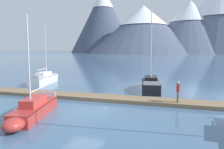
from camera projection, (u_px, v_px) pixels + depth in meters
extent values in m
plane|color=#426689|center=(84.00, 112.00, 15.76)|extent=(700.00, 700.00, 0.00)
cone|color=#424C60|center=(103.00, 21.00, 220.01)|extent=(64.02, 64.02, 63.35)
cone|color=#4C566B|center=(143.00, 30.00, 189.90)|extent=(93.96, 93.96, 40.50)
cone|color=white|center=(143.00, 16.00, 188.49)|extent=(41.53, 41.53, 17.05)
cone|color=slate|center=(190.00, 27.00, 188.26)|extent=(79.20, 79.20, 44.25)
cone|color=white|center=(190.00, 11.00, 186.68)|extent=(33.59, 33.59, 17.87)
cone|color=slate|center=(223.00, 14.00, 186.85)|extent=(89.93, 89.93, 65.58)
cube|color=#846B4C|center=(104.00, 98.00, 19.48)|extent=(26.53, 3.18, 0.30)
cylinder|color=#38383D|center=(101.00, 100.00, 18.67)|extent=(25.40, 1.37, 0.24)
cylinder|color=#38383D|center=(107.00, 96.00, 20.30)|extent=(25.40, 1.37, 0.24)
cube|color=silver|center=(44.00, 80.00, 27.87)|extent=(2.71, 5.86, 1.05)
ellipsoid|color=silver|center=(53.00, 77.00, 30.91)|extent=(1.60, 1.72, 1.00)
cube|color=slate|center=(43.00, 76.00, 27.81)|extent=(2.73, 5.76, 0.06)
cylinder|color=silver|center=(46.00, 50.00, 28.32)|extent=(0.10, 0.10, 6.55)
cylinder|color=silver|center=(42.00, 69.00, 27.28)|extent=(0.65, 2.67, 0.08)
cube|color=white|center=(44.00, 74.00, 27.92)|extent=(1.60, 2.72, 0.45)
cube|color=silver|center=(33.00, 77.00, 25.07)|extent=(1.38, 0.39, 0.36)
cube|color=#B2332D|center=(35.00, 110.00, 14.71)|extent=(2.72, 5.32, 0.79)
ellipsoid|color=#B2332D|center=(13.00, 125.00, 11.91)|extent=(1.51, 1.72, 0.75)
cube|color=#501614|center=(35.00, 105.00, 14.66)|extent=(2.73, 5.23, 0.06)
cylinder|color=silver|center=(29.00, 62.00, 13.70)|extent=(0.10, 0.10, 5.78)
cylinder|color=silver|center=(40.00, 88.00, 15.49)|extent=(0.94, 3.04, 0.08)
cube|color=#C03A35|center=(34.00, 101.00, 14.50)|extent=(1.55, 2.49, 0.51)
cube|color=silver|center=(48.00, 94.00, 17.10)|extent=(1.21, 0.43, 0.36)
cube|color=black|center=(151.00, 86.00, 23.31)|extent=(2.82, 5.52, 1.05)
ellipsoid|color=black|center=(149.00, 82.00, 26.29)|extent=(1.91, 2.45, 0.99)
cube|color=black|center=(151.00, 82.00, 23.25)|extent=(2.84, 5.43, 0.06)
cylinder|color=silver|center=(151.00, 46.00, 23.22)|extent=(0.10, 0.10, 7.36)
cylinder|color=silver|center=(151.00, 76.00, 22.19)|extent=(0.67, 2.74, 0.08)
cube|color=black|center=(151.00, 79.00, 23.35)|extent=(1.70, 2.58, 0.49)
cube|color=silver|center=(152.00, 83.00, 20.71)|extent=(1.56, 0.43, 0.36)
cylinder|color=brown|center=(178.00, 97.00, 17.33)|extent=(0.14, 0.14, 0.86)
cylinder|color=brown|center=(178.00, 97.00, 17.09)|extent=(0.14, 0.14, 0.86)
cube|color=#B22823|center=(178.00, 88.00, 17.12)|extent=(0.24, 0.39, 0.60)
sphere|color=beige|center=(178.00, 82.00, 17.07)|extent=(0.22, 0.22, 0.22)
cylinder|color=#B22823|center=(178.00, 88.00, 17.36)|extent=(0.09, 0.09, 0.62)
cylinder|color=#B22823|center=(178.00, 89.00, 16.90)|extent=(0.09, 0.09, 0.62)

